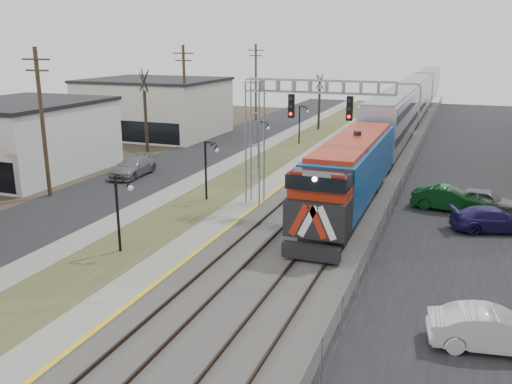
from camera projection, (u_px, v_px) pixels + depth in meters
The scene contains 19 objects.
street_west at pixel (162, 169), 45.35m from camera, with size 7.00×120.00×0.04m, color black.
sidewalk at pixel (211, 173), 43.80m from camera, with size 2.00×120.00×0.08m, color gray.
grass_median at pixel (245, 176), 42.78m from camera, with size 4.00×120.00×0.06m, color #424927.
platform at pixel (281, 178), 41.73m from camera, with size 2.00×120.00×0.24m, color gray.
ballast_bed at pixel (345, 185), 40.03m from camera, with size 8.00×120.00×0.20m, color #595651.
platform_edge at pixel (292, 178), 41.39m from camera, with size 0.24×120.00×0.01m, color gold.
track_near at pixel (319, 180), 40.66m from camera, with size 1.58×120.00×0.15m.
track_far at pixel (366, 184), 39.47m from camera, with size 1.58×120.00×0.15m.
train at pixel (409, 105), 65.01m from camera, with size 3.00×85.85×5.33m.
signal_gantry at pixel (281, 121), 33.19m from camera, with size 9.00×1.07×8.15m.
lampposts at pixel (121, 213), 27.20m from camera, with size 0.14×62.14×4.00m.
utility_poles at pixel (43, 124), 36.03m from camera, with size 0.28×80.28×10.00m.
fence at pixel (404, 180), 38.40m from camera, with size 0.04×120.00×1.60m, color gray.
bare_trees at pixel (172, 129), 48.55m from camera, with size 12.30×42.30×5.95m.
car_lot_b at pixel (493, 331), 18.60m from camera, with size 1.51×4.34×1.43m, color silver.
car_lot_d at pixel (494, 220), 30.25m from camera, with size 1.90×4.66×1.35m, color #1F1752.
car_lot_e at pixel (485, 201), 33.85m from camera, with size 1.67×4.15×1.42m, color slate.
car_lot_f at pixel (449, 199), 33.97m from camera, with size 1.58×4.52×1.49m, color #0B3713.
car_street_b at pixel (133, 167), 42.72m from camera, with size 2.05×5.05×1.47m, color slate.
Camera 1 is at (11.54, -3.53, 10.32)m, focal length 38.00 mm.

